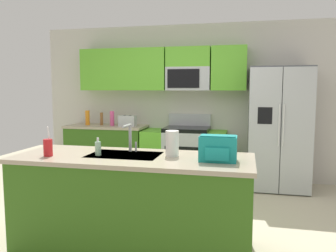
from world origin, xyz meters
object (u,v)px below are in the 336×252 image
Objects in this scene: drink_cup_red at (48,147)px; paper_towel_roll at (172,143)px; toaster at (128,121)px; sink_faucet at (130,135)px; range_oven at (184,155)px; soap_dispenser at (98,148)px; bottle_pink at (112,118)px; backpack at (218,148)px; bottle_orange at (87,118)px; pepper_mill at (102,119)px; refrigerator at (279,129)px.

drink_cup_red is 1.16m from paper_towel_roll.
toaster is at bearing 118.74° from paper_towel_roll.
sink_faucet is 1.00× the size of drink_cup_red.
paper_towel_roll is at bearing -13.43° from sink_faucet.
range_oven is at bearing 72.66° from drink_cup_red.
drink_cup_red is 0.46m from soap_dispenser.
sink_faucet is at bearing -93.73° from range_oven.
soap_dispenser is (0.87, -2.48, -0.05)m from bottle_pink.
backpack reaches higher than toaster.
sink_faucet reaches higher than range_oven.
bottle_orange is 2.73m from sink_faucet.
bottle_orange is 2.75m from drink_cup_red.
bottle_orange is 0.45m from bottle_pink.
bottle_pink is at bearing 0.98° from bottle_orange.
pepper_mill is 0.77× the size of sink_faucet.
soap_dispenser is (-0.38, -2.50, 0.53)m from range_oven.
soap_dispenser is at bearing -76.59° from toaster.
paper_towel_roll is at bearing 10.44° from soap_dispenser.
toaster is 0.87× the size of backpack.
drink_cup_red is at bearing -175.08° from backpack.
soap_dispenser is 1.13m from backpack.
bottle_pink is (-1.26, -0.02, 0.58)m from range_oven.
refrigerator is 6.59× the size of drink_cup_red.
backpack is at bearing -106.47° from refrigerator.
bottle_pink is at bearing 173.86° from toaster.
pepper_mill reaches higher than toaster.
backpack is (2.00, -2.48, -0.01)m from bottle_pink.
toaster is 1.00× the size of drink_cup_red.
paper_towel_roll reaches higher than toaster.
toaster is 1.17× the size of paper_towel_roll.
paper_towel_roll is (-1.15, -2.30, 0.09)m from refrigerator.
sink_faucet reaches higher than bottle_pink.
range_oven is at bearing 0.97° from bottle_orange.
sink_faucet reaches higher than soap_dispenser.
toaster is at bearing 110.29° from sink_faucet.
bottle_pink is at bearing -179.03° from range_oven.
paper_towel_roll is at bearing -82.63° from range_oven.
paper_towel_roll is at bearing 13.12° from drink_cup_red.
bottle_pink is 2.50m from sink_faucet.
range_oven is at bearing 81.31° from soap_dispenser.
bottle_orange is at bearing 108.76° from drink_cup_red.
refrigerator reaches higher than soap_dispenser.
sink_faucet is at bearing 166.57° from paper_towel_roll.
range_oven is 1.54m from refrigerator.
sink_faucet is at bearing 28.85° from drink_cup_red.
refrigerator is at bearing 73.53° from backpack.
backpack is at bearing -14.91° from sink_faucet.
paper_towel_roll is (0.69, 0.13, 0.05)m from soap_dispenser.
bottle_pink is 1.44× the size of soap_dispenser.
bottle_pink is (-2.72, 0.05, 0.10)m from refrigerator.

